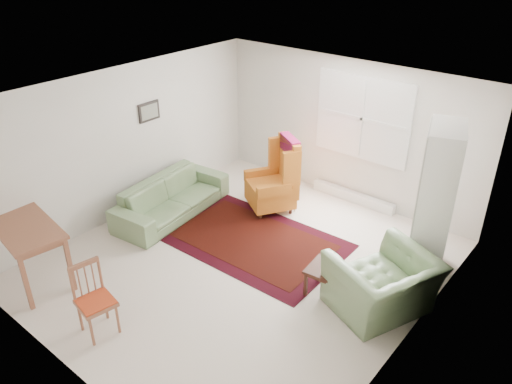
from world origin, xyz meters
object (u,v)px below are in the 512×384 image
Objects in this scene: coffee_table at (327,280)px; desk_chair at (96,301)px; stool at (290,198)px; cabinet at (435,203)px; armchair at (383,279)px; sofa at (171,191)px; wingback_chair at (270,175)px; desk at (30,251)px.

desk_chair is at bearing -125.97° from coffee_table.
stool is 0.20× the size of cabinet.
cabinet is at bearing -161.97° from armchair.
cabinet reaches higher than sofa.
sofa reaches higher than coffee_table.
cabinet is 4.53m from desk_chair.
coffee_table is at bearing -41.45° from stool.
armchair is 2.78m from stool.
desk_chair is at bearing -54.06° from wingback_chair.
armchair is (3.87, 0.05, 0.04)m from sofa.
cabinet is 1.59× the size of desk.
coffee_table is 1.13× the size of stool.
cabinet reaches higher than wingback_chair.
wingback_chair reaches higher than coffee_table.
cabinet is at bearing -79.28° from sofa.
desk is (-0.17, -2.43, -0.00)m from sofa.
armchair reaches higher than desk.
sofa is at bearing -102.54° from wingback_chair.
cabinet is at bearing -23.82° from desk_chair.
desk is (-3.33, -2.32, 0.23)m from coffee_table.
wingback_chair is at bearing 161.83° from cabinet.
sofa is 2.87m from desk_chair.
cabinet is at bearing -3.86° from stool.
desk_chair reaches higher than stool.
coffee_table is at bearing -98.56° from sofa.
sofa is at bearing 86.07° from desk.
cabinet is at bearing 32.35° from wingback_chair.
wingback_chair is at bearing -50.90° from sofa.
armchair is 4.74m from desk.
sofa is 4.20m from cabinet.
desk_chair is (-0.01, -3.88, 0.25)m from stool.
coffee_table is 2.94m from desk_chair.
desk is 1.48× the size of desk_chair.
sofa is at bearing -136.06° from stool.
sofa is at bearing 178.56° from cabinet.
desk_chair is (-1.72, -2.37, 0.26)m from coffee_table.
coffee_table is 2.28m from stool.
coffee_table is 1.79m from cabinet.
wingback_chair is 0.60× the size of cabinet.
desk_chair reaches higher than coffee_table.
sofa is at bearing -66.99° from armchair.
cabinet reaches higher than coffee_table.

